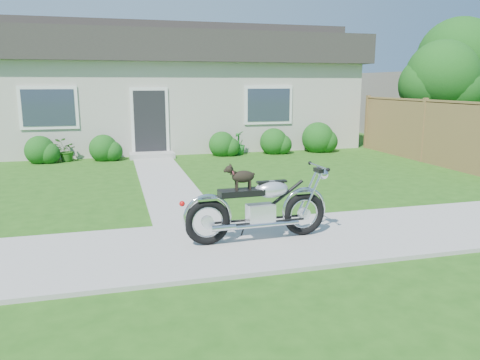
% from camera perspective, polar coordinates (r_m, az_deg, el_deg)
% --- Properties ---
extents(ground, '(80.00, 80.00, 0.00)m').
position_cam_1_polar(ground, '(7.21, 7.27, -7.13)').
color(ground, '#235114').
rests_on(ground, ground).
extents(sidewalk, '(24.00, 2.20, 0.04)m').
position_cam_1_polar(sidewalk, '(7.20, 7.28, -6.98)').
color(sidewalk, '#9E9B93').
rests_on(sidewalk, ground).
extents(walkway, '(1.20, 8.00, 0.03)m').
position_cam_1_polar(walkway, '(11.58, -9.19, 0.08)').
color(walkway, '#9E9B93').
rests_on(walkway, ground).
extents(house, '(12.60, 7.03, 4.50)m').
position_cam_1_polar(house, '(18.48, -7.08, 11.10)').
color(house, beige).
rests_on(house, ground).
extents(fence, '(0.12, 6.62, 1.90)m').
position_cam_1_polar(fence, '(15.07, 21.45, 5.64)').
color(fence, '#936642').
rests_on(fence, ground).
extents(tree_near, '(2.55, 2.48, 3.81)m').
position_cam_1_polar(tree_near, '(18.05, 23.81, 11.10)').
color(tree_near, '#3D2B1C').
rests_on(tree_near, ground).
extents(tree_far, '(3.16, 3.16, 4.84)m').
position_cam_1_polar(tree_far, '(20.62, 25.44, 12.77)').
color(tree_far, '#3D2B1C').
rests_on(tree_far, ground).
extents(shrub_row, '(9.91, 1.10, 1.10)m').
position_cam_1_polar(shrub_row, '(15.30, -2.30, 4.50)').
color(shrub_row, '#174D14').
rests_on(shrub_row, ground).
extents(potted_plant_left, '(0.74, 0.68, 0.68)m').
position_cam_1_polar(potted_plant_left, '(15.04, -20.48, 3.40)').
color(potted_plant_left, '#225616').
rests_on(potted_plant_left, ground).
extents(potted_plant_right, '(0.58, 0.58, 0.78)m').
position_cam_1_polar(potted_plant_right, '(15.49, -0.18, 4.54)').
color(potted_plant_right, '#1E6F23').
rests_on(potted_plant_right, ground).
extents(motorcycle_with_dog, '(2.22, 0.60, 1.14)m').
position_cam_1_polar(motorcycle_with_dog, '(6.87, 2.49, -3.25)').
color(motorcycle_with_dog, black).
rests_on(motorcycle_with_dog, sidewalk).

